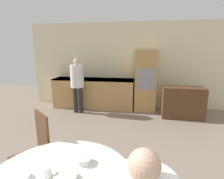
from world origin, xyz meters
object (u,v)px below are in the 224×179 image
chair_far_left (37,149)px  bowl_near (19,178)px  sideboard (183,103)px  oven_unit (145,81)px  cup (47,172)px  person_standing (77,80)px  bowl_centre (84,160)px  bowl_far (65,178)px

chair_far_left → bowl_near: 0.79m
chair_far_left → sideboard: bearing=90.1°
sideboard → chair_far_left: chair_far_left is taller
oven_unit → cup: size_ratio=20.26×
chair_far_left → person_standing: person_standing is taller
person_standing → cup: 3.60m
sideboard → bowl_near: (-2.10, -3.57, 0.34)m
sideboard → person_standing: (-2.87, -0.04, 0.54)m
person_standing → chair_far_left: bearing=-80.6°
cup → bowl_near: (-0.21, -0.07, -0.02)m
sideboard → cup: (-1.89, -3.50, 0.36)m
chair_far_left → bowl_centre: bearing=11.1°
bowl_near → cup: bearing=19.2°
bowl_far → chair_far_left: bearing=135.9°
chair_far_left → cup: 0.84m
sideboard → bowl_near: size_ratio=6.21×
cup → person_standing: bearing=105.7°
person_standing → cup: (0.98, -3.46, -0.18)m
chair_far_left → oven_unit: bearing=107.0°
oven_unit → cup: 4.10m
chair_far_left → bowl_near: (0.30, -0.71, 0.19)m
oven_unit → bowl_near: size_ratio=10.39×
person_standing → oven_unit: bearing=15.7°
sideboard → bowl_centre: bearing=-116.7°
cup → oven_unit: bearing=77.0°
oven_unit → sideboard: oven_unit is taller
bowl_centre → oven_unit: bearing=79.8°
person_standing → bowl_far: (1.14, -3.47, -0.20)m
oven_unit → sideboard: size_ratio=1.67×
oven_unit → bowl_far: size_ratio=9.57×
bowl_far → cup: bearing=174.8°
chair_far_left → bowl_far: 0.95m
oven_unit → bowl_near: (-1.13, -4.06, -0.14)m
oven_unit → sideboard: bearing=-27.0°
person_standing → bowl_near: (0.77, -3.53, -0.20)m
bowl_centre → chair_far_left: bearing=151.1°
sideboard → oven_unit: bearing=153.0°
oven_unit → person_standing: bearing=-164.3°
bowl_near → chair_far_left: bearing=112.9°
chair_far_left → cup: bearing=-11.3°
bowl_centre → cup: bearing=-137.6°
cup → bowl_centre: cup is taller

